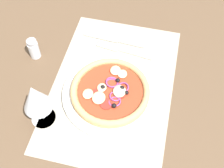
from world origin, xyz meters
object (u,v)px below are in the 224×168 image
at_px(fork, 121,50).
at_px(wine_glass, 35,98).
at_px(pizza, 112,91).
at_px(plate, 112,94).
at_px(pepper_shaker, 34,49).
at_px(knife, 113,39).

distance_m(fork, wine_glass, 0.33).
height_order(fork, wine_glass, wine_glass).
bearing_deg(pizza, plate, -102.16).
xyz_separation_m(pizza, fork, (0.17, 0.01, -0.02)).
height_order(wine_glass, pepper_shaker, wine_glass).
bearing_deg(knife, pizza, 105.55).
relative_size(pizza, pepper_shaker, 3.25).
bearing_deg(pepper_shaker, plate, -108.88).
height_order(plate, pizza, pizza).
bearing_deg(wine_glass, pepper_shaker, 26.83).
height_order(plate, wine_glass, wine_glass).
height_order(pizza, fork, pizza).
xyz_separation_m(plate, pepper_shaker, (0.09, 0.26, 0.02)).
bearing_deg(knife, plate, 105.61).
xyz_separation_m(fork, pepper_shaker, (-0.08, 0.25, 0.03)).
relative_size(pizza, fork, 1.21).
bearing_deg(plate, fork, 2.53).
xyz_separation_m(plate, wine_glass, (-0.11, 0.16, 0.09)).
bearing_deg(fork, wine_glass, 68.12).
relative_size(wine_glass, pepper_shaker, 2.22).
height_order(fork, knife, knife).
relative_size(fork, wine_glass, 1.21).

